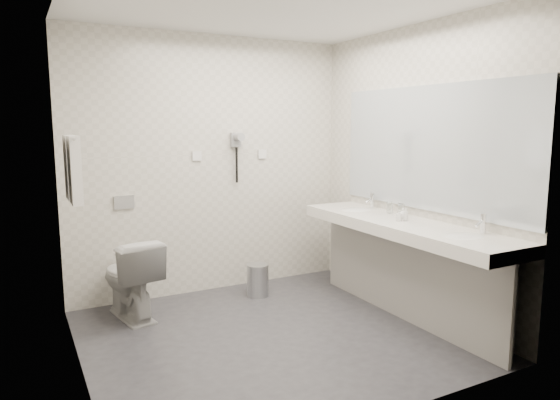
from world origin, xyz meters
TOP-DOWN VIEW (x-y plane):
  - floor at (0.00, 0.00)m, footprint 2.80×2.80m
  - ceiling at (0.00, 0.00)m, footprint 2.80×2.80m
  - wall_back at (0.00, 1.30)m, footprint 2.80×0.00m
  - wall_front at (0.00, -1.30)m, footprint 2.80×0.00m
  - wall_left at (-1.40, 0.00)m, footprint 0.00×2.60m
  - wall_right at (1.40, 0.00)m, footprint 0.00×2.60m
  - vanity_counter at (1.12, -0.20)m, footprint 0.55×2.20m
  - vanity_panel at (1.15, -0.20)m, footprint 0.03×2.15m
  - vanity_post_near at (1.18, -1.24)m, footprint 0.06×0.06m
  - vanity_post_far at (1.18, 0.84)m, footprint 0.06×0.06m
  - mirror at (1.39, -0.20)m, footprint 0.02×2.20m
  - basin_near at (1.12, -0.85)m, footprint 0.40×0.31m
  - basin_far at (1.12, 0.45)m, footprint 0.40×0.31m
  - faucet_near at (1.32, -0.85)m, footprint 0.04×0.04m
  - faucet_far at (1.32, 0.45)m, footprint 0.04×0.04m
  - soap_bottle_a at (1.10, -0.19)m, footprint 0.06×0.06m
  - soap_bottle_b at (1.21, -0.11)m, footprint 0.09×0.09m
  - soap_bottle_c at (1.15, -0.20)m, footprint 0.04×0.04m
  - glass_left at (1.28, -0.00)m, footprint 0.07×0.07m
  - glass_right at (1.28, 0.15)m, footprint 0.07×0.07m
  - toilet at (-0.90, 0.91)m, footprint 0.51×0.75m
  - flush_plate at (-0.85, 1.29)m, footprint 0.18×0.02m
  - pedal_bin at (0.30, 0.89)m, footprint 0.23×0.23m
  - bin_lid at (0.30, 0.89)m, footprint 0.21×0.21m
  - towel_rail at (-1.35, 0.55)m, footprint 0.02×0.62m
  - towel_near at (-1.34, 0.41)m, footprint 0.07×0.24m
  - towel_far at (-1.34, 0.69)m, footprint 0.07×0.24m
  - dryer_cradle at (0.25, 1.27)m, footprint 0.10×0.04m
  - dryer_barrel at (0.25, 1.20)m, footprint 0.08×0.14m
  - dryer_cord at (0.25, 1.26)m, footprint 0.02×0.02m
  - switch_plate_a at (-0.15, 1.29)m, footprint 0.09×0.02m
  - switch_plate_b at (0.55, 1.29)m, footprint 0.09×0.02m

SIDE VIEW (x-z plane):
  - floor at x=0.00m, z-range 0.00..0.00m
  - pedal_bin at x=0.30m, z-range 0.00..0.30m
  - bin_lid at x=0.30m, z-range 0.30..0.31m
  - toilet at x=-0.90m, z-range 0.00..0.70m
  - vanity_panel at x=1.15m, z-range 0.00..0.75m
  - vanity_post_near at x=1.18m, z-range 0.00..0.75m
  - vanity_post_far at x=1.18m, z-range 0.00..0.75m
  - vanity_counter at x=1.12m, z-range 0.75..0.85m
  - basin_near at x=1.12m, z-range 0.81..0.86m
  - basin_far at x=1.12m, z-range 0.81..0.86m
  - soap_bottle_b at x=1.21m, z-range 0.85..0.94m
  - soap_bottle_a at x=1.10m, z-range 0.85..0.94m
  - glass_right at x=1.28m, z-range 0.85..0.95m
  - glass_left at x=1.28m, z-range 0.85..0.96m
  - soap_bottle_c at x=1.15m, z-range 0.85..0.96m
  - faucet_near at x=1.32m, z-range 0.85..1.00m
  - faucet_far at x=1.32m, z-range 0.85..1.00m
  - flush_plate at x=-0.85m, z-range 0.89..1.01m
  - wall_back at x=0.00m, z-range -0.15..2.65m
  - wall_front at x=0.00m, z-range -0.15..2.65m
  - wall_left at x=-1.40m, z-range -0.05..2.55m
  - wall_right at x=1.40m, z-range -0.05..2.55m
  - dryer_cord at x=0.25m, z-range 1.07..1.43m
  - towel_near at x=-1.34m, z-range 1.09..1.57m
  - towel_far at x=-1.34m, z-range 1.09..1.57m
  - switch_plate_a at x=-0.15m, z-range 1.31..1.40m
  - switch_plate_b at x=0.55m, z-range 1.31..1.40m
  - mirror at x=1.39m, z-range 0.92..1.98m
  - dryer_cradle at x=0.25m, z-range 1.43..1.57m
  - dryer_barrel at x=0.25m, z-range 1.49..1.57m
  - towel_rail at x=-1.35m, z-range 1.54..1.56m
  - ceiling at x=0.00m, z-range 2.50..2.50m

